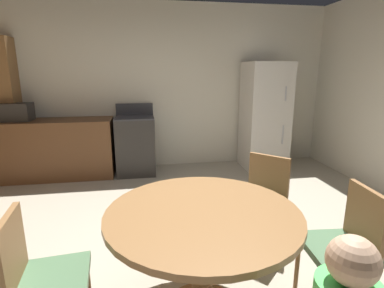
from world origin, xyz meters
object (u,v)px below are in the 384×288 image
Objects in this scene: oven_range at (136,145)px; chair_east at (346,241)px; dining_table at (203,233)px; chair_west at (38,274)px; chair_northeast at (263,197)px; refrigerator at (264,116)px; microwave at (15,112)px.

chair_east is at bearing -65.10° from oven_range.
dining_table is 1.41× the size of chair_west.
chair_northeast and chair_east have the same top height.
chair_west is 1.93m from chair_east.
refrigerator is 3.86m from microwave.
chair_west is (-2.62, -3.07, -0.38)m from refrigerator.
dining_table is at bearing 0.00° from chair_west.
chair_west is 1.00× the size of chair_east.
microwave is 3.76m from dining_table.
refrigerator is (2.14, -0.05, 0.41)m from oven_range.
chair_west is 1.83m from chair_northeast.
chair_west is (1.23, -3.12, -0.53)m from microwave.
chair_west and chair_northeast have the same top height.
oven_range is 3.17m from chair_west.
chair_northeast is (2.89, -2.35, -0.53)m from microwave.
chair_west is at bearing -68.50° from microwave.
chair_west is at bearing 5.52° from chair_east.
oven_range is at bearing -107.84° from chair_northeast.
chair_east is (3.16, -3.11, -0.53)m from microwave.
microwave is (-1.71, -0.00, 0.56)m from oven_range.
oven_range reaches higher than chair_west.
dining_table is (2.19, -3.02, -0.43)m from microwave.
chair_northeast is (1.66, 0.78, 0.00)m from chair_west.
refrigerator is 3.16m from chair_east.
dining_table is 1.41× the size of chair_east.
oven_range is 0.62× the size of refrigerator.
microwave reaches higher than oven_range.
dining_table is 0.97m from chair_northeast.
oven_range is 3.43m from chair_east.
microwave is at bearing 179.25° from refrigerator.
refrigerator is 1.43× the size of dining_table.
refrigerator is 4.06m from chair_west.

